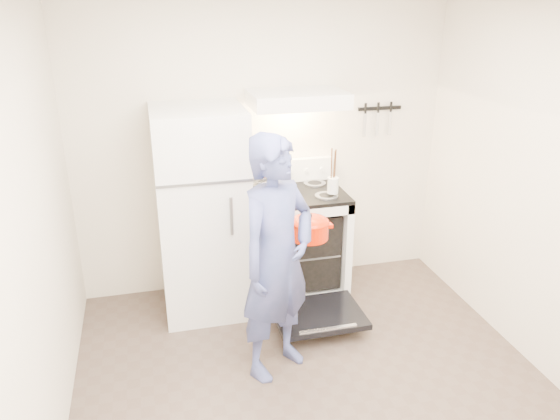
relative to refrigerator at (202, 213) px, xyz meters
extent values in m
plane|color=#4C3F35|center=(0.58, -1.45, -0.85)|extent=(3.60, 3.60, 0.00)
cube|color=beige|center=(0.58, 0.35, 0.40)|extent=(3.20, 0.02, 2.50)
cube|color=white|center=(0.00, 0.00, 0.00)|extent=(0.70, 0.70, 1.70)
cube|color=white|center=(0.81, 0.02, -0.39)|extent=(0.76, 0.65, 0.92)
cube|color=black|center=(0.81, 0.02, 0.09)|extent=(0.76, 0.65, 0.03)
cube|color=white|center=(0.81, 0.31, 0.20)|extent=(0.76, 0.07, 0.20)
cube|color=black|center=(0.81, -0.57, -0.72)|extent=(0.70, 0.54, 0.04)
cube|color=slate|center=(0.81, 0.02, -0.41)|extent=(0.60, 0.52, 0.01)
cube|color=white|center=(0.81, 0.10, 0.86)|extent=(0.76, 0.50, 0.12)
cube|color=black|center=(1.63, 0.33, 0.70)|extent=(0.40, 0.02, 0.03)
cylinder|color=#7F604A|center=(0.90, 0.06, -0.40)|extent=(0.31, 0.31, 0.02)
cylinder|color=silver|center=(1.05, -0.14, 0.20)|extent=(0.11, 0.11, 0.13)
imported|color=navy|center=(0.39, -0.94, 0.00)|extent=(0.74, 0.68, 1.71)
camera|label=1|loc=(-0.38, -4.08, 1.66)|focal=35.00mm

